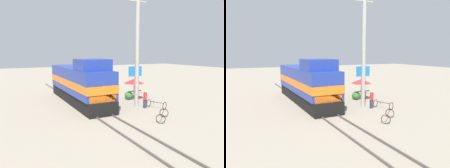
{
  "view_description": "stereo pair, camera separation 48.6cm",
  "coord_description": "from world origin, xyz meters",
  "views": [
    {
      "loc": [
        -7.48,
        -18.02,
        5.36
      ],
      "look_at": [
        1.2,
        -1.3,
        2.57
      ],
      "focal_mm": 35.0,
      "sensor_mm": 36.0,
      "label": 1
    },
    {
      "loc": [
        -7.04,
        -18.24,
        5.36
      ],
      "look_at": [
        1.2,
        -1.3,
        2.57
      ],
      "focal_mm": 35.0,
      "sensor_mm": 36.0,
      "label": 2
    }
  ],
  "objects": [
    {
      "name": "bicycle",
      "position": [
        5.67,
        -1.93,
        0.38
      ],
      "size": [
        1.33,
        1.9,
        0.74
      ],
      "rotation": [
        0.0,
        0.0,
        -2.77
      ],
      "color": "black",
      "rests_on": "ground_plane"
    },
    {
      "name": "shrub_cluster",
      "position": [
        5.38,
        2.63,
        0.46
      ],
      "size": [
        0.92,
        0.92,
        0.92
      ],
      "primitive_type": "sphere",
      "color": "#2D722D",
      "rests_on": "ground_plane"
    },
    {
      "name": "ground_plane",
      "position": [
        0.0,
        0.0,
        0.0
      ],
      "size": [
        120.0,
        120.0,
        0.0
      ],
      "primitive_type": "plane",
      "color": "gray"
    },
    {
      "name": "person_bystander",
      "position": [
        4.74,
        -1.36,
        0.94
      ],
      "size": [
        0.34,
        0.34,
        1.73
      ],
      "color": "#2D3347",
      "rests_on": "ground_plane"
    },
    {
      "name": "rail_near",
      "position": [
        -0.72,
        0.0,
        0.07
      ],
      "size": [
        0.08,
        38.17,
        0.15
      ],
      "primitive_type": "cube",
      "color": "#4C4742",
      "rests_on": "ground_plane"
    },
    {
      "name": "utility_pole",
      "position": [
        4.24,
        -0.62,
        5.71
      ],
      "size": [
        1.8,
        0.39,
        11.29
      ],
      "color": "#9E998E",
      "rests_on": "ground_plane"
    },
    {
      "name": "rail_far",
      "position": [
        0.72,
        0.0,
        0.07
      ],
      "size": [
        0.08,
        38.17,
        0.15
      ],
      "primitive_type": "cube",
      "color": "#4C4742",
      "rests_on": "ground_plane"
    },
    {
      "name": "bicycle_spare",
      "position": [
        3.72,
        -5.07,
        0.37
      ],
      "size": [
        1.83,
        1.73,
        0.72
      ],
      "rotation": [
        0.0,
        0.0,
        -0.85
      ],
      "color": "black",
      "rests_on": "ground_plane"
    },
    {
      "name": "vendor_umbrella",
      "position": [
        5.81,
        2.27,
        2.12
      ],
      "size": [
        2.21,
        2.21,
        2.37
      ],
      "color": "#4C4C4C",
      "rests_on": "ground_plane"
    },
    {
      "name": "locomotive",
      "position": [
        0.0,
        3.74,
        2.02
      ],
      "size": [
        2.95,
        12.81,
        4.71
      ],
      "color": "black",
      "rests_on": "ground_plane"
    },
    {
      "name": "billboard_sign",
      "position": [
        7.81,
        5.04,
        2.66
      ],
      "size": [
        1.94,
        0.12,
        3.54
      ],
      "color": "#595959",
      "rests_on": "ground_plane"
    }
  ]
}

